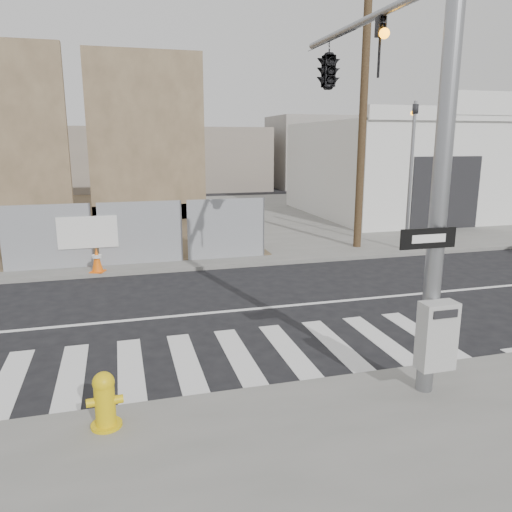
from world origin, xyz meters
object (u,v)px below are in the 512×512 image
object	(u,v)px
signal_pole	(358,98)
auto_shop	(422,168)
fire_hydrant	(105,400)
traffic_cone_d	(97,260)

from	to	relation	value
signal_pole	auto_shop	world-z (taller)	signal_pole
auto_shop	fire_hydrant	bearing A→B (deg)	-133.07
fire_hydrant	auto_shop	bearing A→B (deg)	42.03
traffic_cone_d	signal_pole	bearing A→B (deg)	-50.06
fire_hydrant	signal_pole	bearing A→B (deg)	22.32
fire_hydrant	traffic_cone_d	world-z (taller)	fire_hydrant
traffic_cone_d	fire_hydrant	bearing A→B (deg)	-87.55
fire_hydrant	traffic_cone_d	xyz separation A→B (m)	(-0.38, 8.77, -0.03)
signal_pole	fire_hydrant	bearing A→B (deg)	-152.79
signal_pole	traffic_cone_d	xyz separation A→B (m)	(-5.25, 6.27, -4.29)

